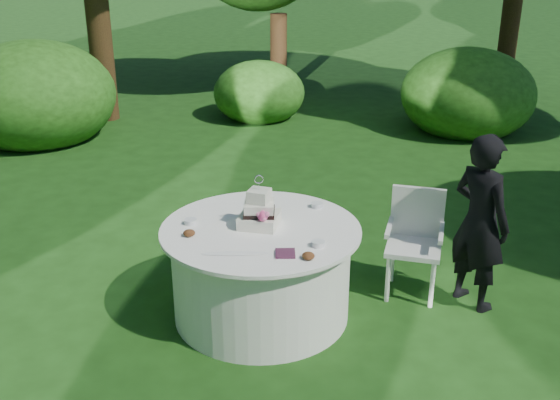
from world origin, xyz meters
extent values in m
plane|color=#15370F|center=(0.00, 0.00, 0.00)|extent=(80.00, 80.00, 0.00)
cube|color=#4A1F38|center=(0.18, -0.46, 0.78)|extent=(0.14, 0.14, 0.02)
ellipsoid|color=white|center=(-0.18, -0.45, 0.78)|extent=(0.48, 0.07, 0.01)
imported|color=black|center=(1.76, 0.15, 0.74)|extent=(0.58, 0.64, 1.47)
cylinder|color=white|center=(0.00, 0.00, 0.37)|extent=(1.40, 1.40, 0.74)
cylinder|color=white|center=(0.00, 0.00, 0.76)|extent=(1.56, 1.56, 0.03)
cube|color=white|center=(-0.01, 0.04, 0.82)|extent=(0.35, 0.35, 0.10)
cube|color=silver|center=(-0.01, 0.04, 0.92)|extent=(0.23, 0.23, 0.10)
cube|color=white|center=(-0.01, 0.04, 1.02)|extent=(0.20, 0.20, 0.10)
cube|color=black|center=(-0.01, 0.04, 0.89)|extent=(0.24, 0.24, 0.03)
sphere|color=#D43E79|center=(0.02, -0.09, 0.91)|extent=(0.08, 0.08, 0.08)
cylinder|color=white|center=(-0.01, 0.04, 1.09)|extent=(0.01, 0.01, 0.05)
torus|color=silver|center=(-0.01, 0.04, 1.16)|extent=(0.07, 0.02, 0.07)
cube|color=silver|center=(1.28, 0.30, 0.44)|extent=(0.55, 0.55, 0.04)
cube|color=silver|center=(1.33, 0.49, 0.68)|extent=(0.44, 0.17, 0.45)
cylinder|color=white|center=(1.05, 0.18, 0.21)|extent=(0.04, 0.04, 0.42)
cylinder|color=white|center=(1.40, 0.08, 0.21)|extent=(0.04, 0.04, 0.42)
cylinder|color=white|center=(1.15, 0.52, 0.21)|extent=(0.04, 0.04, 0.42)
cylinder|color=white|center=(1.50, 0.42, 0.21)|extent=(0.04, 0.04, 0.42)
cube|color=silver|center=(1.07, 0.36, 0.60)|extent=(0.15, 0.40, 0.04)
cube|color=silver|center=(1.48, 0.24, 0.60)|extent=(0.15, 0.40, 0.04)
cylinder|color=silver|center=(-0.55, 0.08, 0.79)|extent=(0.10, 0.10, 0.04)
cylinder|color=silver|center=(0.46, 0.40, 0.79)|extent=(0.10, 0.10, 0.04)
cylinder|color=silver|center=(0.42, -0.33, 0.79)|extent=(0.10, 0.10, 0.04)
ellipsoid|color=#562D16|center=(0.34, -0.53, 0.79)|extent=(0.09, 0.09, 0.05)
ellipsoid|color=#562D16|center=(-0.54, -0.14, 0.79)|extent=(0.09, 0.09, 0.05)
camera|label=1|loc=(0.06, -4.60, 2.87)|focal=42.00mm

